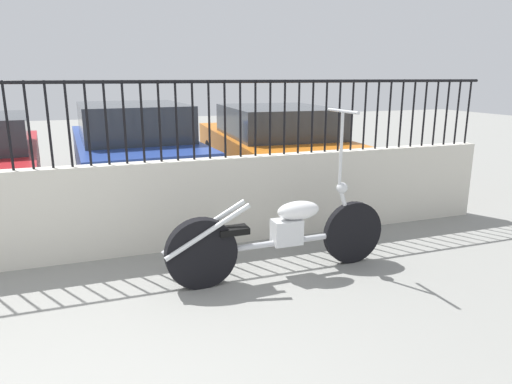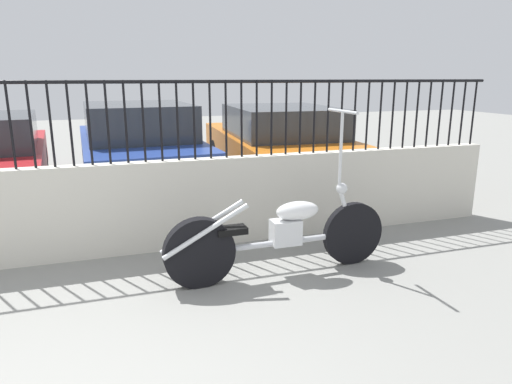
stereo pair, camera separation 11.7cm
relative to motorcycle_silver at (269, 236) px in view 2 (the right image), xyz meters
name	(u,v)px [view 2 (the right image)]	position (x,y,z in m)	size (l,w,h in m)	color
low_wall	(42,216)	(-2.07, 1.03, 0.10)	(10.71, 0.18, 0.99)	beige
fence_railing	(29,112)	(-2.07, 1.03, 1.14)	(10.71, 0.04, 0.84)	black
motorcycle_silver	(269,236)	(0.00, 0.00, 0.00)	(2.24, 0.52, 1.56)	black
car_blue	(138,148)	(-0.91, 3.83, 0.32)	(1.96, 4.36, 1.45)	black
car_orange	(279,146)	(1.42, 3.51, 0.30)	(2.03, 4.57, 1.37)	black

